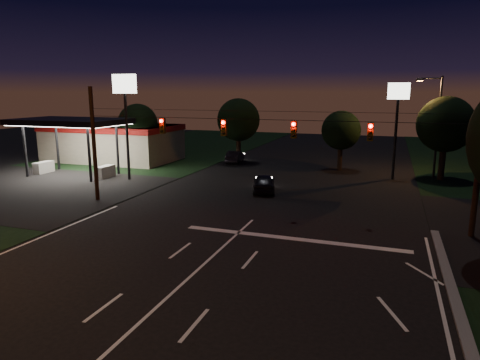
% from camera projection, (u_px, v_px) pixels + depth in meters
% --- Properties ---
extents(ground, '(140.00, 140.00, 0.00)m').
position_uv_depth(ground, '(112.00, 348.00, 12.97)').
color(ground, black).
rests_on(ground, ground).
extents(cross_street_left, '(20.00, 16.00, 0.02)m').
position_uv_depth(cross_street_left, '(23.00, 189.00, 34.24)').
color(cross_street_left, black).
rests_on(cross_street_left, ground).
extents(stop_bar, '(12.00, 0.50, 0.01)m').
position_uv_depth(stop_bar, '(292.00, 238.00, 22.63)').
color(stop_bar, silver).
rests_on(stop_bar, ground).
extents(utility_pole_right, '(0.30, 0.30, 9.00)m').
position_uv_depth(utility_pole_right, '(471.00, 237.00, 22.94)').
color(utility_pole_right, black).
rests_on(utility_pole_right, ground).
extents(utility_pole_left, '(0.28, 0.28, 8.00)m').
position_uv_depth(utility_pole_left, '(98.00, 200.00, 30.72)').
color(utility_pole_left, black).
rests_on(utility_pole_left, ground).
extents(signal_span, '(24.00, 0.40, 1.56)m').
position_uv_depth(signal_span, '(258.00, 128.00, 25.69)').
color(signal_span, black).
rests_on(signal_span, ground).
extents(gas_station, '(14.20, 16.10, 5.25)m').
position_uv_depth(gas_station, '(111.00, 140.00, 47.66)').
color(gas_station, gray).
rests_on(gas_station, ground).
extents(pole_sign_left_near, '(2.20, 0.30, 9.10)m').
position_uv_depth(pole_sign_left_near, '(125.00, 100.00, 36.44)').
color(pole_sign_left_near, black).
rests_on(pole_sign_left_near, ground).
extents(pole_sign_right, '(1.80, 0.30, 8.40)m').
position_uv_depth(pole_sign_right, '(397.00, 108.00, 36.85)').
color(pole_sign_right, black).
rests_on(pole_sign_right, ground).
extents(street_light_right_far, '(2.20, 0.35, 9.00)m').
position_uv_depth(street_light_right_far, '(435.00, 119.00, 37.85)').
color(street_light_right_far, black).
rests_on(street_light_right_far, ground).
extents(tree_far_a, '(4.20, 4.20, 6.42)m').
position_uv_depth(tree_far_a, '(139.00, 124.00, 45.78)').
color(tree_far_a, black).
rests_on(tree_far_a, ground).
extents(tree_far_b, '(4.60, 4.60, 6.98)m').
position_uv_depth(tree_far_b, '(239.00, 120.00, 46.17)').
color(tree_far_b, black).
rests_on(tree_far_b, ground).
extents(tree_far_c, '(3.80, 3.80, 5.86)m').
position_uv_depth(tree_far_c, '(341.00, 131.00, 41.80)').
color(tree_far_c, black).
rests_on(tree_far_c, ground).
extents(tree_far_d, '(4.80, 4.80, 7.30)m').
position_uv_depth(tree_far_d, '(446.00, 125.00, 36.87)').
color(tree_far_d, black).
rests_on(tree_far_d, ground).
extents(car_oncoming_a, '(2.73, 4.43, 1.41)m').
position_uv_depth(car_oncoming_a, '(264.00, 183.00, 33.17)').
color(car_oncoming_a, black).
rests_on(car_oncoming_a, ground).
extents(car_oncoming_b, '(1.89, 4.09, 1.30)m').
position_uv_depth(car_oncoming_b, '(235.00, 157.00, 47.04)').
color(car_oncoming_b, black).
rests_on(car_oncoming_b, ground).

